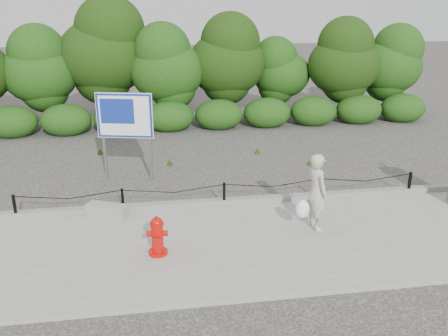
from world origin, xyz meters
TOP-DOWN VIEW (x-y plane):
  - ground at (0.00, 0.00)m, footprint 90.00×90.00m
  - sidewalk at (0.00, -2.00)m, footprint 14.00×4.00m
  - curb at (0.00, 0.05)m, footprint 14.00×0.22m
  - chain_barrier at (0.00, 0.00)m, footprint 10.06×0.06m
  - treeline at (-0.44, 8.97)m, footprint 20.33×3.78m
  - fire_hydrant at (-1.71, -2.20)m, footprint 0.45×0.46m
  - pedestrian at (1.81, -1.56)m, footprint 0.79×0.73m
  - concrete_block at (-2.87, -0.25)m, footprint 1.04×0.72m
  - advertising_sign at (-2.45, 2.39)m, footprint 1.57×0.47m

SIDE VIEW (x-z plane):
  - ground at x=0.00m, z-range 0.00..0.00m
  - sidewalk at x=0.00m, z-range 0.00..0.08m
  - curb at x=0.00m, z-range 0.08..0.22m
  - concrete_block at x=-2.87m, z-range 0.08..0.39m
  - chain_barrier at x=0.00m, z-range 0.16..0.76m
  - fire_hydrant at x=-1.71m, z-range 0.06..0.90m
  - pedestrian at x=1.81m, z-range 0.06..1.82m
  - advertising_sign at x=-2.45m, z-range 0.53..3.08m
  - treeline at x=-0.44m, z-range 0.06..5.10m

